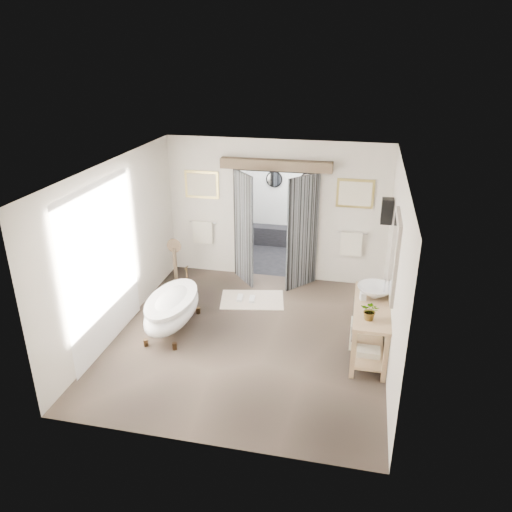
% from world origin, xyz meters
% --- Properties ---
extents(ground_plane, '(5.00, 5.00, 0.00)m').
position_xyz_m(ground_plane, '(0.00, 0.00, 0.00)').
color(ground_plane, brown).
extents(room_shell, '(4.52, 5.02, 2.91)m').
position_xyz_m(room_shell, '(-0.04, -0.13, 1.86)').
color(room_shell, beige).
rests_on(room_shell, ground_plane).
extents(shower_room, '(2.22, 2.01, 2.51)m').
position_xyz_m(shower_room, '(0.00, 3.99, 0.91)').
color(shower_room, black).
rests_on(shower_room, ground_plane).
extents(back_wall_dressing, '(3.82, 0.72, 2.52)m').
position_xyz_m(back_wall_dressing, '(0.00, 2.32, 1.56)').
color(back_wall_dressing, black).
rests_on(back_wall_dressing, ground_plane).
extents(clawfoot_tub, '(0.76, 1.70, 0.83)m').
position_xyz_m(clawfoot_tub, '(-1.34, -0.00, 0.41)').
color(clawfoot_tub, '#3D2B19').
rests_on(clawfoot_tub, ground_plane).
extents(vanity, '(0.57, 1.60, 0.85)m').
position_xyz_m(vanity, '(1.95, -0.01, 0.51)').
color(vanity, tan).
rests_on(vanity, ground_plane).
extents(pedestal_mirror, '(0.30, 0.19, 1.02)m').
position_xyz_m(pedestal_mirror, '(-1.91, 1.64, 0.44)').
color(pedestal_mirror, brown).
rests_on(pedestal_mirror, ground_plane).
extents(rug, '(1.33, 1.02, 0.01)m').
position_xyz_m(rug, '(-0.23, 1.32, 0.01)').
color(rug, beige).
rests_on(rug, ground_plane).
extents(slippers, '(0.37, 0.27, 0.05)m').
position_xyz_m(slippers, '(-0.35, 1.29, 0.04)').
color(slippers, silver).
rests_on(slippers, rug).
extents(basin, '(0.65, 0.65, 0.19)m').
position_xyz_m(basin, '(2.01, 0.29, 0.95)').
color(basin, white).
rests_on(basin, vanity).
extents(plant, '(0.32, 0.29, 0.30)m').
position_xyz_m(plant, '(1.94, -0.45, 1.00)').
color(plant, gray).
rests_on(plant, vanity).
extents(soap_bottle_a, '(0.11, 0.11, 0.19)m').
position_xyz_m(soap_bottle_a, '(1.83, 0.15, 0.95)').
color(soap_bottle_a, gray).
rests_on(soap_bottle_a, vanity).
extents(soap_bottle_b, '(0.13, 0.13, 0.15)m').
position_xyz_m(soap_bottle_b, '(1.91, 0.58, 0.93)').
color(soap_bottle_b, gray).
rests_on(soap_bottle_b, vanity).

